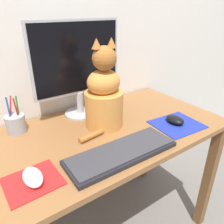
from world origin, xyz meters
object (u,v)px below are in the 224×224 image
at_px(monitor, 78,64).
at_px(cat, 104,96).
at_px(computer_mouse_right, 175,120).
at_px(pen_cup, 16,123).
at_px(computer_mouse_left, 33,177).
at_px(keyboard, 122,152).

distance_m(monitor, cat, 0.22).
height_order(computer_mouse_right, pen_cup, pen_cup).
height_order(computer_mouse_left, cat, cat).
xyz_separation_m(computer_mouse_right, cat, (-0.29, 0.19, 0.13)).
bearing_deg(pen_cup, monitor, -0.40).
relative_size(keyboard, computer_mouse_left, 4.18).
bearing_deg(monitor, pen_cup, 179.60).
bearing_deg(monitor, computer_mouse_left, -135.19).
height_order(computer_mouse_right, cat, cat).
distance_m(computer_mouse_right, cat, 0.37).
bearing_deg(keyboard, computer_mouse_left, 172.29).
bearing_deg(keyboard, computer_mouse_right, 8.94).
distance_m(monitor, keyboard, 0.49).
height_order(monitor, keyboard, monitor).
relative_size(keyboard, computer_mouse_right, 4.60).
bearing_deg(pen_cup, computer_mouse_right, -29.09).
bearing_deg(monitor, keyboard, -95.43).
distance_m(keyboard, computer_mouse_right, 0.38).
height_order(monitor, pen_cup, monitor).
distance_m(cat, pen_cup, 0.43).
bearing_deg(monitor, computer_mouse_right, -47.92).
relative_size(monitor, pen_cup, 2.76).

